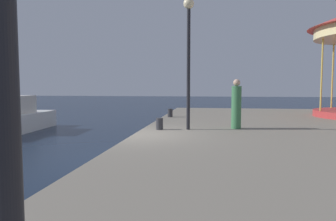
% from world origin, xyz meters
% --- Properties ---
extents(ground_plane, '(120.00, 120.00, 0.00)m').
position_xyz_m(ground_plane, '(0.00, 0.00, 0.00)').
color(ground_plane, '#162338').
extents(motorboat_white, '(2.43, 5.80, 1.81)m').
position_xyz_m(motorboat_white, '(-7.55, 4.72, 0.67)').
color(motorboat_white, white).
rests_on(motorboat_white, ground).
extents(lamp_post_mid_promenade, '(0.36, 0.36, 4.42)m').
position_xyz_m(lamp_post_mid_promenade, '(1.59, 1.19, 3.81)').
color(lamp_post_mid_promenade, black).
rests_on(lamp_post_mid_promenade, quay_dock).
extents(bollard_center, '(0.24, 0.24, 0.40)m').
position_xyz_m(bollard_center, '(0.62, 1.02, 1.00)').
color(bollard_center, '#2D2D33').
rests_on(bollard_center, quay_dock).
extents(bollard_north, '(0.24, 0.24, 0.40)m').
position_xyz_m(bollard_north, '(0.39, 5.42, 1.00)').
color(bollard_north, '#2D2D33').
rests_on(bollard_north, quay_dock).
extents(person_far_corner, '(0.34, 0.34, 1.73)m').
position_xyz_m(person_far_corner, '(3.24, 1.67, 1.61)').
color(person_far_corner, '#387247').
rests_on(person_far_corner, quay_dock).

